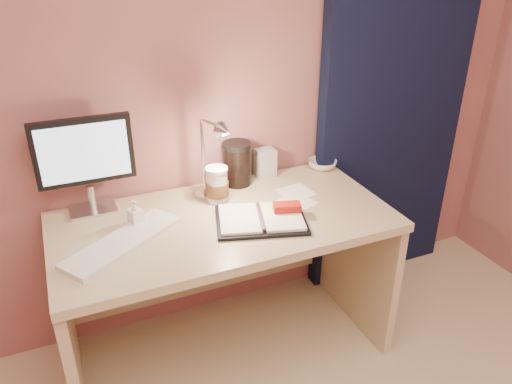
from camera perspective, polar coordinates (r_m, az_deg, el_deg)
name	(u,v)px	position (r m, az deg, el deg)	size (l,w,h in m)	color
room	(381,81)	(2.62, 14.05, 12.19)	(3.50, 3.50, 3.50)	#C6B28E
desk	(220,254)	(2.26, -4.14, -7.09)	(1.40, 0.70, 0.73)	tan
monitor	(85,157)	(2.14, -19.00, 3.80)	(0.39, 0.14, 0.42)	silver
keyboard	(123,242)	(1.97, -14.94, -5.52)	(0.50, 0.15, 0.02)	silver
planner	(263,218)	(2.05, 0.82, -2.98)	(0.43, 0.36, 0.06)	black
paper_a	(296,203)	(2.20, 4.56, -1.24)	(0.15, 0.15, 0.00)	white
paper_b	(296,192)	(2.29, 4.58, -0.02)	(0.14, 0.14, 0.00)	white
paper_c	(270,215)	(2.09, 1.58, -2.69)	(0.13, 0.13, 0.00)	white
coffee_cup	(217,186)	(2.18, -4.46, 0.72)	(0.10, 0.10, 0.16)	silver
bowl	(322,164)	(2.54, 7.61, 3.15)	(0.14, 0.14, 0.04)	white
lotion_bottle	(135,214)	(2.05, -13.62, -2.41)	(0.05, 0.05, 0.11)	silver
dark_jar	(237,166)	(2.33, -2.17, 3.02)	(0.13, 0.13, 0.18)	black
product_box	(265,163)	(2.42, 1.07, 3.37)	(0.09, 0.07, 0.14)	silver
desk_lamp	(202,154)	(2.08, -6.18, 4.30)	(0.14, 0.24, 0.38)	silver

